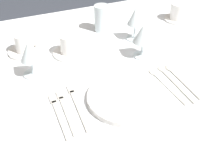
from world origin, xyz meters
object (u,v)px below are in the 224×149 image
(fork_outer, at_px, (77,105))
(coffee_cup_left, at_px, (70,44))
(wine_glass_centre, at_px, (135,18))
(spoon_soup, at_px, (163,81))
(wine_glass_left, at_px, (143,34))
(dinner_plate, at_px, (127,97))
(spoon_tea, at_px, (178,77))
(coffee_cup_far, at_px, (180,11))
(fork_salad, at_px, (59,114))
(fork_inner, at_px, (66,110))
(spoon_dessert, at_px, (171,79))
(drink_tumbler, at_px, (102,18))
(wine_glass_right, at_px, (29,53))
(coffee_cup_right, at_px, (25,42))

(fork_outer, bearing_deg, coffee_cup_left, 77.06)
(wine_glass_centre, bearing_deg, spoon_soup, -98.68)
(wine_glass_centre, bearing_deg, wine_glass_left, -105.08)
(dinner_plate, bearing_deg, spoon_tea, 9.20)
(dinner_plate, height_order, spoon_soup, dinner_plate)
(dinner_plate, xyz_separation_m, coffee_cup_far, (0.49, 0.44, 0.04))
(spoon_soup, xyz_separation_m, coffee_cup_left, (-0.24, 0.31, 0.04))
(fork_salad, height_order, spoon_tea, spoon_tea)
(spoon_tea, bearing_deg, fork_salad, -177.80)
(fork_inner, bearing_deg, spoon_dessert, 1.39)
(coffee_cup_far, relative_size, wine_glass_left, 0.80)
(drink_tumbler, bearing_deg, fork_outer, -120.17)
(fork_inner, bearing_deg, coffee_cup_left, 70.66)
(fork_inner, height_order, wine_glass_left, wine_glass_left)
(coffee_cup_far, bearing_deg, dinner_plate, -138.13)
(drink_tumbler, bearing_deg, spoon_dessert, -78.94)
(fork_salad, xyz_separation_m, drink_tumbler, (0.33, 0.46, 0.06))
(wine_glass_right, bearing_deg, fork_outer, -66.37)
(fork_outer, xyz_separation_m, fork_inner, (-0.04, -0.01, 0.00))
(spoon_soup, height_order, coffee_cup_left, coffee_cup_left)
(fork_outer, distance_m, fork_inner, 0.04)
(spoon_dessert, bearing_deg, drink_tumbler, 101.06)
(fork_salad, height_order, drink_tumbler, drink_tumbler)
(wine_glass_right, bearing_deg, fork_salad, -82.61)
(dinner_plate, xyz_separation_m, coffee_cup_right, (-0.25, 0.42, 0.04))
(dinner_plate, distance_m, fork_inner, 0.20)
(wine_glass_left, bearing_deg, wine_glass_centre, 74.92)
(spoon_tea, distance_m, coffee_cup_right, 0.61)
(coffee_cup_left, distance_m, wine_glass_right, 0.19)
(spoon_soup, distance_m, wine_glass_centre, 0.33)
(fork_inner, xyz_separation_m, spoon_dessert, (0.39, 0.01, 0.00))
(coffee_cup_far, bearing_deg, coffee_cup_right, -178.91)
(fork_outer, distance_m, spoon_soup, 0.31)
(wine_glass_centre, distance_m, wine_glass_left, 0.14)
(coffee_cup_left, xyz_separation_m, wine_glass_right, (-0.17, -0.09, 0.04))
(coffee_cup_right, distance_m, wine_glass_centre, 0.46)
(spoon_tea, relative_size, wine_glass_right, 1.59)
(coffee_cup_left, bearing_deg, spoon_dessert, -47.66)
(wine_glass_centre, height_order, wine_glass_right, wine_glass_centre)
(coffee_cup_right, xyz_separation_m, wine_glass_centre, (0.45, -0.07, 0.05))
(fork_inner, bearing_deg, dinner_plate, -7.72)
(fork_inner, xyz_separation_m, coffee_cup_left, (0.11, 0.31, 0.04))
(spoon_tea, bearing_deg, wine_glass_right, 155.12)
(fork_outer, xyz_separation_m, fork_salad, (-0.07, -0.02, 0.00))
(dinner_plate, bearing_deg, fork_outer, 167.02)
(fork_salad, relative_size, coffee_cup_left, 2.08)
(coffee_cup_right, relative_size, drink_tumbler, 0.81)
(fork_outer, xyz_separation_m, drink_tumbler, (0.26, 0.45, 0.06))
(dinner_plate, xyz_separation_m, fork_outer, (-0.16, 0.04, -0.01))
(spoon_soup, bearing_deg, fork_outer, 179.90)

